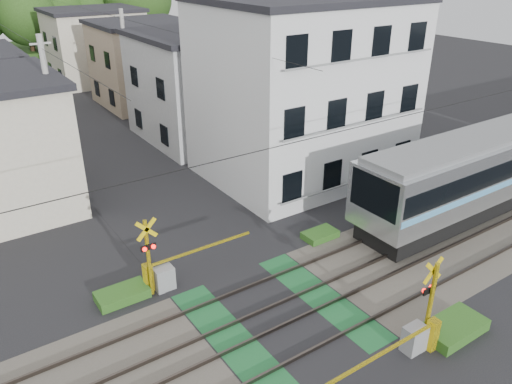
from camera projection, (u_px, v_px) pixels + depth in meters
ground at (278, 317)px, 16.85m from camera, size 120.00×120.00×0.00m
track_bed at (278, 316)px, 16.84m from camera, size 120.00×120.00×0.14m
crossing_signal_near at (419, 332)px, 15.13m from camera, size 4.74×0.65×3.09m
crossing_signal_far at (161, 273)px, 17.97m from camera, size 4.74×0.65×3.09m
apartment_block at (303, 90)px, 26.26m from camera, size 10.20×8.36×9.30m
houses_row at (63, 78)px, 34.96m from camera, size 22.07×31.35×6.80m
catenary at (411, 176)px, 18.33m from camera, size 60.00×5.04×7.00m
utility_poles at (52, 76)px, 31.77m from camera, size 7.90×42.00×8.00m
pedestrian at (40, 102)px, 38.40m from camera, size 0.66×0.49×1.65m
weed_patches at (320, 296)px, 17.60m from camera, size 10.25×8.80×0.40m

